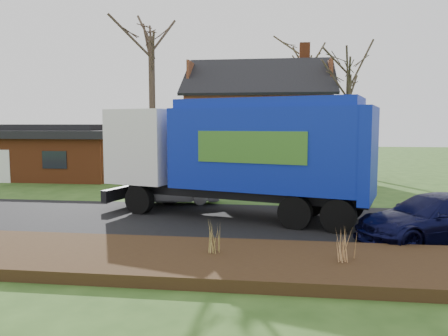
# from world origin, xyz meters

# --- Properties ---
(ground) EXTENTS (120.00, 120.00, 0.00)m
(ground) POSITION_xyz_m (0.00, 0.00, 0.00)
(ground) COLOR #294818
(ground) RESTS_ON ground
(road) EXTENTS (80.00, 7.00, 0.02)m
(road) POSITION_xyz_m (0.00, 0.00, 0.01)
(road) COLOR black
(road) RESTS_ON ground
(mulch_verge) EXTENTS (80.00, 3.50, 0.30)m
(mulch_verge) POSITION_xyz_m (0.00, -5.30, 0.15)
(mulch_verge) COLOR black
(mulch_verge) RESTS_ON ground
(main_house) EXTENTS (12.95, 8.95, 9.26)m
(main_house) POSITION_xyz_m (1.49, 13.91, 4.03)
(main_house) COLOR beige
(main_house) RESTS_ON ground
(ranch_house) EXTENTS (9.80, 8.20, 3.70)m
(ranch_house) POSITION_xyz_m (-12.00, 13.00, 1.81)
(ranch_house) COLOR brown
(ranch_house) RESTS_ON ground
(garbage_truck) EXTENTS (11.24, 5.84, 4.65)m
(garbage_truck) POSITION_xyz_m (1.86, 0.99, 2.68)
(garbage_truck) COLOR black
(garbage_truck) RESTS_ON ground
(silver_sedan) EXTENTS (4.32, 2.45, 1.35)m
(silver_sedan) POSITION_xyz_m (-1.43, 3.40, 0.67)
(silver_sedan) COLOR #9C9EA3
(silver_sedan) RESTS_ON ground
(navy_wagon) EXTENTS (5.54, 4.05, 1.49)m
(navy_wagon) POSITION_xyz_m (8.27, -1.97, 0.75)
(navy_wagon) COLOR black
(navy_wagon) RESTS_ON ground
(tree_front_west) EXTENTS (4.04, 4.04, 12.00)m
(tree_front_west) POSITION_xyz_m (-3.88, 8.28, 9.89)
(tree_front_west) COLOR #3F3126
(tree_front_west) RESTS_ON ground
(tree_front_east) EXTENTS (3.41, 3.41, 9.46)m
(tree_front_east) POSITION_xyz_m (7.41, 10.68, 7.69)
(tree_front_east) COLOR #3F3425
(tree_front_east) RESTS_ON ground
(tree_back) EXTENTS (4.08, 4.08, 12.92)m
(tree_back) POSITION_xyz_m (5.48, 23.16, 10.77)
(tree_back) COLOR #453829
(tree_back) RESTS_ON ground
(grass_clump_mid) EXTENTS (0.31, 0.26, 0.87)m
(grass_clump_mid) POSITION_xyz_m (1.69, -5.08, 0.73)
(grass_clump_mid) COLOR #9E8745
(grass_clump_mid) RESTS_ON mulch_verge
(grass_clump_east) EXTENTS (0.34, 0.28, 0.85)m
(grass_clump_east) POSITION_xyz_m (5.11, -5.34, 0.72)
(grass_clump_east) COLOR #AE7D4C
(grass_clump_east) RESTS_ON mulch_verge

